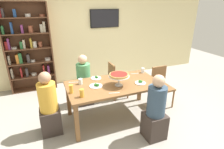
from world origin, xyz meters
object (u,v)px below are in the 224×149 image
(water_glass_clear_near, at_px, (143,70))
(television, at_px, (105,18))
(deep_dish_pizza_stand, at_px, (119,76))
(chair_head_east, at_px, (161,84))
(diner_head_west, at_px, (49,108))
(salad_plate_spare, at_px, (96,86))
(salad_plate_near_diner, at_px, (140,82))
(diner_far_left, at_px, (84,83))
(cutlery_fork_far, at_px, (135,74))
(diner_near_right, at_px, (155,112))
(cutlery_knife_near, at_px, (73,82))
(bookshelf, at_px, (28,48))
(water_glass_clear_far, at_px, (80,81))
(chair_far_right, at_px, (116,79))
(dining_table, at_px, (114,88))
(beer_glass_amber_tall, at_px, (71,89))
(salad_plate_far_diner, at_px, (96,78))
(cutlery_fork_near, at_px, (114,93))
(beer_glass_amber_short, at_px, (82,93))

(water_glass_clear_near, bearing_deg, television, 96.82)
(deep_dish_pizza_stand, bearing_deg, chair_head_east, 9.75)
(television, height_order, diner_head_west, television)
(salad_plate_spare, bearing_deg, salad_plate_near_diner, -12.25)
(diner_far_left, height_order, cutlery_fork_far, diner_far_left)
(diner_near_right, distance_m, deep_dish_pizza_stand, 0.89)
(diner_near_right, height_order, cutlery_knife_near, diner_near_right)
(deep_dish_pizza_stand, bearing_deg, water_glass_clear_near, 28.13)
(bookshelf, distance_m, diner_head_west, 2.13)
(television, xyz_separation_m, water_glass_clear_far, (-1.18, -1.89, -0.96))
(chair_far_right, height_order, cutlery_knife_near, chair_far_right)
(diner_head_west, bearing_deg, chair_far_right, 25.96)
(diner_near_right, bearing_deg, dining_table, 27.73)
(chair_far_right, height_order, water_glass_clear_far, chair_far_right)
(dining_table, bearing_deg, beer_glass_amber_tall, -174.67)
(deep_dish_pizza_stand, xyz_separation_m, salad_plate_far_diner, (-0.29, 0.47, -0.18))
(diner_near_right, bearing_deg, diner_head_west, 64.03)
(diner_far_left, bearing_deg, water_glass_clear_far, -18.57)
(bookshelf, relative_size, diner_far_left, 1.92)
(beer_glass_amber_tall, distance_m, water_glass_clear_far, 0.37)
(bookshelf, distance_m, water_glass_clear_far, 2.03)
(beer_glass_amber_tall, height_order, cutlery_knife_near, beer_glass_amber_tall)
(beer_glass_amber_tall, bearing_deg, salad_plate_spare, 10.04)
(water_glass_clear_near, bearing_deg, salad_plate_spare, -165.75)
(diner_far_left, relative_size, chair_head_east, 1.32)
(salad_plate_far_diner, height_order, water_glass_clear_far, water_glass_clear_far)
(bookshelf, xyz_separation_m, cutlery_fork_near, (1.35, -2.37, -0.38))
(water_glass_clear_far, relative_size, cutlery_fork_far, 0.60)
(salad_plate_spare, distance_m, cutlery_fork_far, 1.01)
(chair_head_east, bearing_deg, salad_plate_far_diner, -11.18)
(salad_plate_spare, xyz_separation_m, cutlery_fork_near, (0.21, -0.36, -0.02))
(salad_plate_far_diner, height_order, water_glass_clear_near, water_glass_clear_near)
(chair_far_right, distance_m, salad_plate_far_diner, 0.77)
(bookshelf, xyz_separation_m, diner_far_left, (1.08, -1.26, -0.63))
(salad_plate_spare, relative_size, cutlery_fork_near, 1.31)
(dining_table, distance_m, beer_glass_amber_tall, 0.83)
(television, distance_m, salad_plate_spare, 2.51)
(diner_near_right, xyz_separation_m, cutlery_knife_near, (-1.12, 1.13, 0.25))
(bookshelf, distance_m, chair_head_east, 3.34)
(television, xyz_separation_m, salad_plate_far_diner, (-0.83, -1.74, -1.00))
(cutlery_knife_near, bearing_deg, salad_plate_spare, 153.08)
(dining_table, bearing_deg, salad_plate_near_diner, -20.00)
(bookshelf, xyz_separation_m, diner_near_right, (1.90, -2.80, -0.63))
(diner_far_left, xyz_separation_m, water_glass_clear_far, (-0.18, -0.54, 0.30))
(bookshelf, bearing_deg, chair_head_east, -35.93)
(beer_glass_amber_tall, xyz_separation_m, cutlery_fork_near, (0.67, -0.28, -0.07))
(bookshelf, bearing_deg, cutlery_knife_near, -64.77)
(salad_plate_near_diner, height_order, cutlery_fork_far, salad_plate_near_diner)
(salad_plate_far_diner, distance_m, beer_glass_amber_short, 0.78)
(salad_plate_far_diner, bearing_deg, water_glass_clear_far, -157.41)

